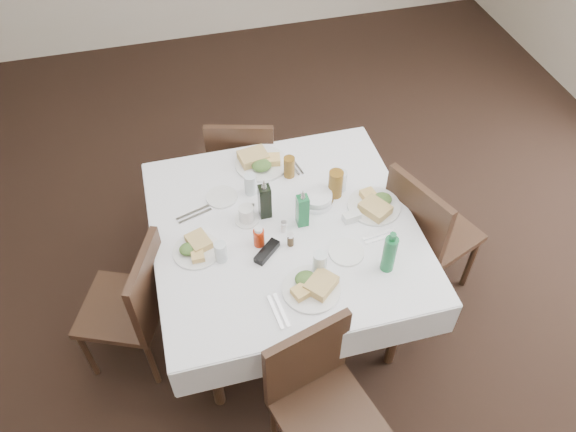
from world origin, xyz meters
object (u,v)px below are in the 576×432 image
object	(u,v)px
chair_west	(135,302)
water_n	(250,184)
water_e	(340,181)
oil_cruet_dark	(265,200)
oil_cruet_green	(302,209)
water_s	(320,263)
green_bottle	(389,253)
chair_south	(318,394)
coffee_mug	(247,215)
chair_east	(424,230)
ketchup_bottle	(259,237)
bread_basket	(316,198)
water_w	(221,252)
chair_north	(243,163)
dining_table	(284,236)

from	to	relation	value
chair_west	water_n	xyz separation A→B (m)	(0.71, 0.38, 0.32)
water_e	oil_cruet_dark	world-z (taller)	oil_cruet_dark
oil_cruet_dark	oil_cruet_green	bearing A→B (deg)	-32.16
water_s	green_bottle	bearing A→B (deg)	-11.64
chair_south	oil_cruet_dark	world-z (taller)	oil_cruet_dark
water_n	coffee_mug	distance (m)	0.21
chair_east	ketchup_bottle	size ratio (longest dim) A/B	7.79
water_e	bread_basket	distance (m)	0.17
coffee_mug	green_bottle	distance (m)	0.77
chair_west	bread_basket	xyz separation A→B (m)	(1.04, 0.21, 0.29)
water_w	oil_cruet_dark	world-z (taller)	oil_cruet_dark
water_n	oil_cruet_dark	distance (m)	0.19
coffee_mug	chair_east	bearing A→B (deg)	-7.71
chair_north	bread_basket	xyz separation A→B (m)	(0.27, -0.70, 0.29)
chair_north	bread_basket	size ratio (longest dim) A/B	4.66
dining_table	oil_cruet_dark	bearing A→B (deg)	125.05
water_w	ketchup_bottle	size ratio (longest dim) A/B	0.94
oil_cruet_dark	coffee_mug	bearing A→B (deg)	-172.15
water_w	ketchup_bottle	xyz separation A→B (m)	(0.20, 0.05, -0.00)
dining_table	water_w	world-z (taller)	water_w
chair_east	water_n	distance (m)	1.02
chair_west	chair_south	bearing A→B (deg)	-43.40
water_e	ketchup_bottle	xyz separation A→B (m)	(-0.52, -0.27, -0.01)
chair_south	oil_cruet_green	world-z (taller)	oil_cruet_green
chair_west	oil_cruet_dark	bearing A→B (deg)	14.47
chair_south	chair_north	bearing A→B (deg)	90.24
water_w	oil_cruet_green	xyz separation A→B (m)	(0.45, 0.13, 0.05)
oil_cruet_green	ketchup_bottle	distance (m)	0.27
chair_south	bread_basket	size ratio (longest dim) A/B	4.80
chair_south	water_e	size ratio (longest dim) A/B	7.29
green_bottle	oil_cruet_dark	bearing A→B (deg)	134.71
dining_table	chair_north	distance (m)	0.85
water_w	oil_cruet_green	size ratio (longest dim) A/B	0.47
water_w	oil_cruet_green	distance (m)	0.47
water_e	green_bottle	distance (m)	0.58
bread_basket	ketchup_bottle	world-z (taller)	ketchup_bottle
green_bottle	ketchup_bottle	bearing A→B (deg)	151.73
chair_west	green_bottle	size ratio (longest dim) A/B	3.51
water_e	oil_cruet_green	xyz separation A→B (m)	(-0.27, -0.19, 0.04)
chair_east	water_e	xyz separation A→B (m)	(-0.45, 0.23, 0.29)
chair_west	oil_cruet_green	distance (m)	0.99
water_n	ketchup_bottle	bearing A→B (deg)	-95.99
chair_east	water_s	bearing A→B (deg)	-158.74
water_e	bread_basket	bearing A→B (deg)	-157.61
chair_east	green_bottle	bearing A→B (deg)	-138.96
chair_south	chair_west	distance (m)	1.06
chair_north	water_s	size ratio (longest dim) A/B	7.01
chair_west	oil_cruet_green	bearing A→B (deg)	5.27
water_n	green_bottle	world-z (taller)	green_bottle
water_e	chair_west	bearing A→B (deg)	-167.00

